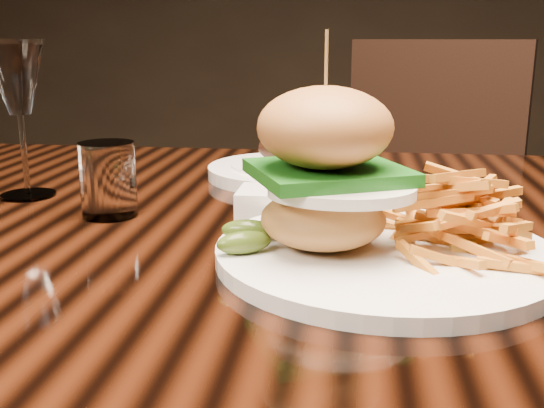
# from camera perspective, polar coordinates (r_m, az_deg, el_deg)

# --- Properties ---
(dining_table) EXTENTS (1.60, 0.90, 0.75)m
(dining_table) POSITION_cam_1_polar(r_m,az_deg,el_deg) (0.77, 4.16, -6.58)
(dining_table) COLOR black
(dining_table) RESTS_ON ground
(burger_plate) EXTENTS (0.32, 0.32, 0.21)m
(burger_plate) POSITION_cam_1_polar(r_m,az_deg,el_deg) (0.59, 9.61, -0.03)
(burger_plate) COLOR white
(burger_plate) RESTS_ON dining_table
(side_saucer) EXTENTS (0.14, 0.14, 0.02)m
(side_saucer) POSITION_cam_1_polar(r_m,az_deg,el_deg) (0.62, 15.79, -4.64)
(side_saucer) COLOR white
(side_saucer) RESTS_ON dining_table
(ramekin) EXTENTS (0.09, 0.09, 0.03)m
(ramekin) POSITION_cam_1_polar(r_m,az_deg,el_deg) (0.75, -0.37, 0.13)
(ramekin) COLOR white
(ramekin) RESTS_ON dining_table
(wine_glass) EXTENTS (0.07, 0.07, 0.20)m
(wine_glass) POSITION_cam_1_polar(r_m,az_deg,el_deg) (0.88, -21.87, 10.08)
(wine_glass) COLOR white
(wine_glass) RESTS_ON dining_table
(water_tumbler) EXTENTS (0.06, 0.06, 0.09)m
(water_tumbler) POSITION_cam_1_polar(r_m,az_deg,el_deg) (0.76, -14.47, 2.13)
(water_tumbler) COLOR white
(water_tumbler) RESTS_ON dining_table
(far_dish) EXTENTS (0.24, 0.24, 0.08)m
(far_dish) POSITION_cam_1_polar(r_m,az_deg,el_deg) (0.95, 1.56, 3.33)
(far_dish) COLOR white
(far_dish) RESTS_ON dining_table
(chair_far) EXTENTS (0.59, 0.59, 0.95)m
(chair_far) POSITION_cam_1_polar(r_m,az_deg,el_deg) (1.67, 13.06, -0.13)
(chair_far) COLOR black
(chair_far) RESTS_ON ground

